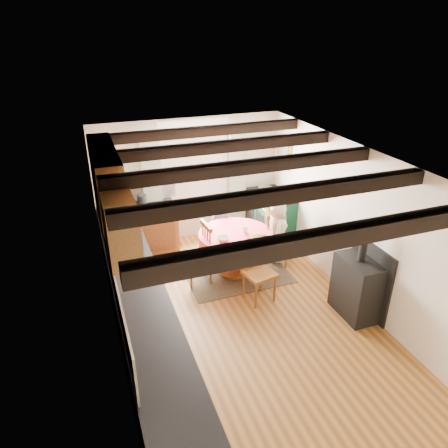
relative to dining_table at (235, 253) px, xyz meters
name	(u,v)px	position (x,y,z in m)	size (l,w,h in m)	color
floor	(242,315)	(-0.34, -1.16, -0.38)	(3.60, 5.50, 0.00)	#A66626
ceiling	(246,160)	(-0.34, -1.16, 2.02)	(3.60, 5.50, 0.00)	white
wall_back	(190,180)	(-0.34, 1.59, 0.82)	(3.60, 0.00, 2.40)	silver
wall_front	(373,399)	(-0.34, -3.91, 0.82)	(3.60, 0.00, 2.40)	silver
wall_left	(109,269)	(-2.14, -1.16, 0.82)	(0.00, 5.50, 2.40)	silver
wall_right	(355,225)	(1.46, -1.16, 0.82)	(0.00, 5.50, 2.40)	silver
beam_a	(337,237)	(-0.34, -3.16, 1.93)	(3.60, 0.16, 0.16)	black
beam_b	(282,195)	(-0.34, -2.16, 1.93)	(3.60, 0.16, 0.16)	black
beam_c	(246,167)	(-0.34, -1.16, 1.93)	(3.60, 0.16, 0.16)	black
beam_d	(219,147)	(-0.34, -0.16, 1.93)	(3.60, 0.16, 0.16)	black
beam_e	(199,132)	(-0.34, 0.84, 1.93)	(3.60, 0.16, 0.16)	black
splash_left	(109,257)	(-2.12, -0.86, 0.82)	(0.02, 4.50, 0.55)	beige
splash_back	(138,187)	(-1.34, 1.57, 0.82)	(1.40, 0.02, 0.55)	beige
base_cabinet_left	(139,313)	(-1.84, -1.16, 0.06)	(0.60, 5.30, 0.88)	brown
base_cabinet_back	(141,230)	(-1.39, 1.29, 0.06)	(1.30, 0.60, 0.88)	brown
worktop_left	(138,284)	(-1.82, -1.16, 0.52)	(0.64, 5.30, 0.04)	black
worktop_back	(139,208)	(-1.39, 1.27, 0.52)	(1.30, 0.64, 0.04)	black
wall_cabinet_glass	(106,179)	(-1.97, 0.04, 1.57)	(0.34, 1.80, 0.90)	brown
wall_cabinet_solid	(120,226)	(-1.97, -1.46, 1.52)	(0.34, 0.90, 0.70)	brown
window_frame	(194,160)	(-0.24, 1.58, 1.22)	(1.34, 0.03, 1.54)	white
window_pane	(194,160)	(-0.24, 1.58, 1.22)	(1.20, 0.01, 1.40)	white
curtain_left	(153,192)	(-1.09, 1.49, 0.72)	(0.35, 0.10, 2.10)	#ABB9A0
curtain_right	(237,181)	(0.61, 1.49, 0.72)	(0.35, 0.10, 2.10)	#ABB9A0
curtain_rod	(194,129)	(-0.24, 1.49, 1.82)	(0.03, 0.03, 2.00)	black
wall_picture	(284,152)	(1.43, 1.14, 1.32)	(0.04, 0.50, 0.60)	gold
wall_plate	(241,150)	(0.71, 1.56, 1.32)	(0.30, 0.30, 0.02)	silver
rug	(235,271)	(0.00, 0.00, -0.37)	(1.74, 1.36, 0.01)	black
dining_table	(235,253)	(0.00, 0.00, 0.00)	(1.26, 1.26, 0.76)	#FB4D77
chair_near	(260,272)	(0.06, -0.87, 0.13)	(0.44, 0.46, 1.02)	brown
chair_left	(197,254)	(-0.70, -0.03, 0.14)	(0.44, 0.47, 1.04)	brown
chair_right	(276,237)	(0.79, 0.04, 0.14)	(0.44, 0.46, 1.03)	brown
aga_range	(270,216)	(1.13, 1.00, 0.09)	(0.66, 1.03, 0.95)	#0D3F28
cast_iron_stove	(359,273)	(1.24, -1.68, 0.33)	(0.43, 0.71, 1.43)	black
child_far	(220,227)	(0.00, 0.79, 0.13)	(0.37, 0.24, 1.02)	slate
child_right	(277,230)	(0.86, 0.15, 0.21)	(0.58, 0.38, 1.18)	beige
bowl_a	(258,239)	(0.25, -0.36, 0.41)	(0.24, 0.24, 0.06)	silver
bowl_b	(223,239)	(-0.29, -0.17, 0.41)	(0.20, 0.20, 0.06)	silver
cup	(245,231)	(0.15, -0.05, 0.43)	(0.11, 0.11, 0.10)	silver
canister_tall	(126,201)	(-1.60, 1.36, 0.66)	(0.14, 0.14, 0.25)	#262628
canister_wide	(142,200)	(-1.31, 1.38, 0.63)	(0.16, 0.16, 0.18)	#262628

